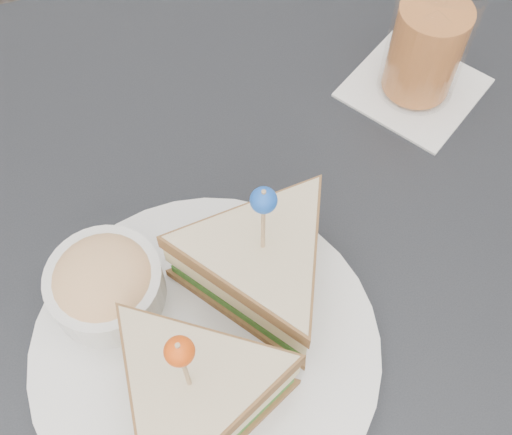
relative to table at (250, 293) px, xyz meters
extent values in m
cube|color=black|center=(0.00, 0.00, 0.06)|extent=(0.80, 0.80, 0.03)
cylinder|color=black|center=(0.35, 0.35, -0.31)|extent=(0.04, 0.04, 0.72)
cylinder|color=silver|center=(-0.06, -0.07, 0.08)|extent=(0.30, 0.30, 0.02)
cylinder|color=silver|center=(-0.06, -0.07, 0.10)|extent=(0.30, 0.30, 0.01)
cylinder|color=tan|center=(-0.08, -0.12, 0.20)|extent=(0.00, 0.00, 0.09)
sphere|color=#E64A0E|center=(-0.08, -0.12, 0.23)|extent=(0.02, 0.02, 0.02)
cylinder|color=tan|center=(0.00, -0.04, 0.20)|extent=(0.00, 0.00, 0.09)
sphere|color=#184CB6|center=(0.00, -0.04, 0.23)|extent=(0.02, 0.02, 0.02)
cylinder|color=silver|center=(-0.12, -0.01, 0.11)|extent=(0.10, 0.10, 0.04)
ellipsoid|color=#E0B772|center=(-0.12, -0.01, 0.13)|extent=(0.09, 0.09, 0.04)
cube|color=white|center=(0.22, 0.14, 0.08)|extent=(0.17, 0.17, 0.00)
cylinder|color=#C87238|center=(0.22, 0.14, 0.13)|extent=(0.10, 0.10, 0.10)
cylinder|color=white|center=(0.22, 0.14, 0.16)|extent=(0.11, 0.11, 0.15)
cube|color=white|center=(0.23, 0.15, 0.18)|extent=(0.02, 0.02, 0.02)
cube|color=white|center=(0.22, 0.13, 0.17)|extent=(0.02, 0.02, 0.02)
camera|label=1|loc=(-0.07, -0.25, 0.59)|focal=45.00mm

